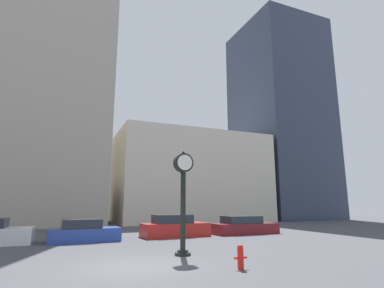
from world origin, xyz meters
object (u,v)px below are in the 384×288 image
street_clock (183,190)px  fire_hydrant_near (241,256)px  car_blue (84,232)px  car_maroon (244,226)px  car_red (175,227)px

street_clock → fire_hydrant_near: street_clock is taller
car_blue → fire_hydrant_near: size_ratio=4.96×
car_blue → fire_hydrant_near: 10.63m
car_maroon → fire_hydrant_near: 11.84m
street_clock → car_red: (2.07, 6.88, -2.10)m
street_clock → car_red: 7.48m
car_red → car_blue: bearing=-178.7°
street_clock → fire_hydrant_near: 4.04m
street_clock → car_maroon: size_ratio=0.94×
car_blue → fire_hydrant_near: bearing=-68.3°
street_clock → car_blue: (-3.57, 6.46, -2.17)m
car_blue → street_clock: bearing=-63.7°
car_red → fire_hydrant_near: bearing=-100.0°
street_clock → fire_hydrant_near: size_ratio=5.56×
car_blue → car_red: car_red is taller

